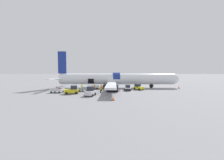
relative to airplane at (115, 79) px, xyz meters
The scene contains 18 objects.
ground_plane 8.32m from the airplane, 85.59° to the right, with size 500.00×500.00×0.00m, color gray.
airplane is the anchor object (origin of this frame).
baggage_tug_lead 14.78m from the airplane, 109.84° to the right, with size 2.22×2.93×1.80m.
baggage_tug_mid 7.39m from the airplane, 63.49° to the right, with size 1.83×2.42×1.51m.
baggage_tug_rear 14.83m from the airplane, 129.54° to the right, with size 3.36×2.57×1.79m.
baggage_tug_spare 7.98m from the airplane, 35.97° to the right, with size 2.66×2.92×1.52m.
baggage_cart_loading 10.72m from the airplane, 134.43° to the right, with size 3.68×2.41×0.96m.
baggage_cart_queued 7.15m from the airplane, 149.27° to the right, with size 3.97×2.00×0.96m.
baggage_cart_empty 16.55m from the airplane, 143.48° to the right, with size 3.82×2.30×1.05m.
ground_crew_loader_a 10.24m from the airplane, 150.29° to the right, with size 0.52×0.49×1.57m.
ground_crew_loader_b 8.23m from the airplane, 114.39° to the right, with size 0.38×0.55×1.59m.
ground_crew_driver 8.26m from the airplane, 130.76° to the right, with size 0.51×0.52×1.63m.
ground_crew_supervisor 10.92m from the airplane, 107.40° to the right, with size 0.52×0.52×1.63m.
suitcase_on_tarmac_upright 11.42m from the airplane, 118.36° to the right, with size 0.44×0.26×0.74m.
safety_cone_nose 18.64m from the airplane, ahead, with size 0.61×0.61×0.74m.
safety_cone_engine_left 18.23m from the airplane, 91.21° to the right, with size 0.59×0.59×0.79m.
safety_cone_wingtip 7.85m from the airplane, 81.90° to the right, with size 0.53×0.53×0.57m.
safety_cone_tail 17.27m from the airplane, behind, with size 0.53×0.53×0.73m.
Camera 1 is at (-0.84, -33.00, 4.81)m, focal length 22.00 mm.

